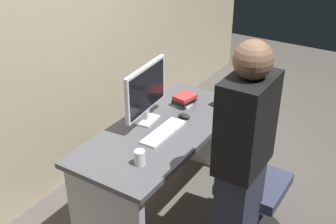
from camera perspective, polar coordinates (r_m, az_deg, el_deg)
The scene contains 12 objects.
ground_plane at distance 3.62m, azimuth -0.68°, elevation -12.14°, with size 9.00×9.00×0.00m, color #4C4742.
wall_back at distance 3.47m, azimuth -14.34°, elevation 13.31°, with size 6.40×0.10×3.00m, color tan.
desk at distance 3.31m, azimuth -0.73°, elevation -5.40°, with size 1.53×0.70×0.73m.
office_chair at distance 3.16m, azimuth 10.45°, elevation -9.60°, with size 0.52×0.52×0.94m.
person_at_desk at distance 2.63m, azimuth 9.96°, elevation -7.22°, with size 0.40×0.24×1.64m.
monitor at distance 3.17m, azimuth -2.97°, elevation 2.84°, with size 0.54×0.16×0.46m.
keyboard at distance 3.12m, azimuth -0.60°, elevation -2.74°, with size 0.43×0.13×0.02m, color white.
mouse at distance 3.32m, azimuth 2.21°, elevation -0.55°, with size 0.06×0.10×0.03m, color black.
cup_near_keyboard at distance 2.77m, azimuth -3.83°, elevation -6.15°, with size 0.07×0.07×0.10m, color white.
book_stack at distance 3.51m, azimuth 2.24°, elevation 1.67°, with size 0.20×0.16×0.09m.
cell_phone at distance 3.52m, azimuth 6.68°, elevation 0.80°, with size 0.07×0.14×0.01m, color black.
handbag at distance 3.75m, azimuth 11.19°, elevation -8.47°, with size 0.34×0.14×0.38m.
Camera 1 is at (-2.30, -1.51, 2.35)m, focal length 45.30 mm.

